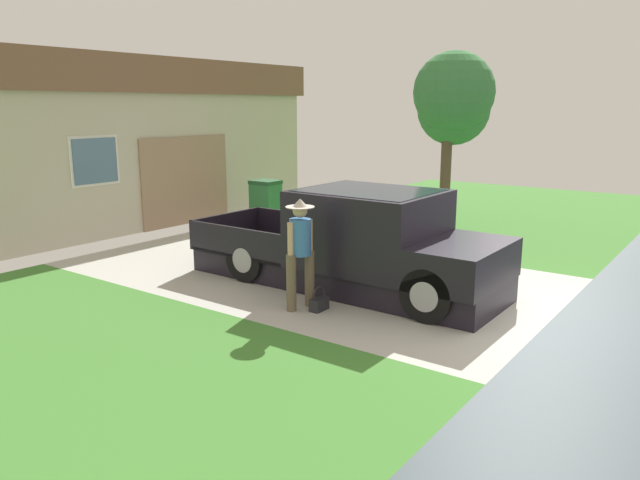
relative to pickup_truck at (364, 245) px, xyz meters
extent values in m
cube|color=#B5B4A9|center=(0.30, 1.46, -0.80)|extent=(5.20, 9.00, 0.06)
cube|color=#3F7C2F|center=(8.90, 1.46, -0.80)|extent=(12.00, 9.00, 0.06)
cube|color=black|center=(0.00, 0.44, -0.56)|extent=(1.78, 5.58, 0.42)
cube|color=black|center=(0.00, -0.09, 0.29)|extent=(1.91, 2.24, 1.27)
cube|color=#1E2833|center=(0.00, -0.09, 0.66)|extent=(1.68, 2.06, 0.53)
cube|color=black|center=(-0.01, -1.77, -0.04)|extent=(1.90, 1.15, 0.61)
cube|color=black|center=(0.01, 2.12, -0.32)|extent=(1.91, 2.22, 0.06)
cube|color=black|center=(0.93, 2.12, -0.07)|extent=(0.07, 2.21, 0.54)
cube|color=black|center=(-0.91, 2.13, -0.07)|extent=(0.07, 2.21, 0.54)
cube|color=black|center=(0.02, 3.20, -0.07)|extent=(1.90, 0.07, 0.54)
cube|color=black|center=(1.04, -0.88, 0.57)|extent=(0.10, 0.18, 0.20)
cylinder|color=black|center=(0.81, -1.61, -0.37)|extent=(0.26, 0.80, 0.80)
cylinder|color=#9E9EA3|center=(0.81, -1.61, -0.37)|extent=(0.28, 0.44, 0.44)
cylinder|color=black|center=(-0.83, -1.60, -0.37)|extent=(0.26, 0.80, 0.80)
cylinder|color=#9E9EA3|center=(-0.83, -1.60, -0.37)|extent=(0.28, 0.44, 0.44)
cylinder|color=black|center=(0.83, 1.90, -0.37)|extent=(0.26, 0.80, 0.80)
cylinder|color=#9E9EA3|center=(0.83, 1.90, -0.37)|extent=(0.28, 0.44, 0.44)
cylinder|color=black|center=(-0.81, 1.91, -0.37)|extent=(0.26, 0.80, 0.80)
cylinder|color=#9E9EA3|center=(-0.81, 1.91, -0.37)|extent=(0.28, 0.44, 0.44)
cylinder|color=brown|center=(-1.61, 0.27, -0.33)|extent=(0.15, 0.15, 0.87)
cylinder|color=brown|center=(-1.25, 0.20, -0.33)|extent=(0.15, 0.15, 0.87)
cylinder|color=#3870B2|center=(-1.43, 0.24, 0.35)|extent=(0.33, 0.33, 0.55)
cylinder|color=tan|center=(-1.62, 0.28, 0.30)|extent=(0.09, 0.09, 0.59)
cylinder|color=tan|center=(-1.24, 0.20, 0.30)|extent=(0.09, 0.09, 0.59)
sphere|color=tan|center=(-1.43, 0.24, 0.76)|extent=(0.23, 0.23, 0.23)
cylinder|color=#BCB2A3|center=(-1.43, 0.24, 0.81)|extent=(0.44, 0.44, 0.01)
cone|color=#BCB2A3|center=(-1.43, 0.24, 0.87)|extent=(0.24, 0.24, 0.12)
cube|color=#232328|center=(-1.35, -0.05, -0.67)|extent=(0.31, 0.16, 0.19)
torus|color=#232328|center=(-1.35, -0.05, -0.52)|extent=(0.29, 0.02, 0.29)
cube|color=#BAB49C|center=(1.69, 9.66, 0.90)|extent=(10.62, 5.57, 3.34)
cube|color=brown|center=(1.69, 9.66, 3.01)|extent=(11.04, 5.79, 0.88)
cube|color=#93755B|center=(2.27, 6.84, 0.37)|extent=(2.87, 0.06, 2.26)
cube|color=slate|center=(-0.37, 6.84, 1.07)|extent=(1.10, 0.05, 1.00)
cube|color=silver|center=(-0.37, 6.86, 1.07)|extent=(1.23, 0.02, 1.12)
cylinder|color=brown|center=(6.36, 1.45, 0.46)|extent=(0.28, 0.28, 2.46)
sphere|color=#387B40|center=(6.62, 1.45, 2.55)|extent=(1.93, 1.93, 1.93)
sphere|color=#387B40|center=(6.32, 1.30, 2.61)|extent=(2.05, 2.05, 2.05)
sphere|color=#387B40|center=(6.69, 1.45, 2.19)|extent=(1.88, 1.88, 1.88)
cube|color=#286B38|center=(3.69, 5.37, -0.22)|extent=(0.58, 0.68, 0.92)
cube|color=#1C4A27|center=(3.69, 5.37, 0.29)|extent=(0.60, 0.71, 0.10)
cylinder|color=black|center=(3.47, 5.09, -0.68)|extent=(0.05, 0.18, 0.18)
cylinder|color=black|center=(3.91, 5.09, -0.68)|extent=(0.05, 0.18, 0.18)
camera|label=1|loc=(-8.46, -5.22, 2.28)|focal=34.15mm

